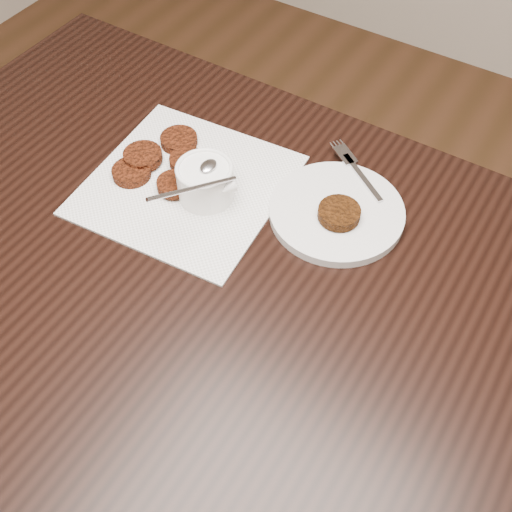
{
  "coord_description": "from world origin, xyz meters",
  "views": [
    {
      "loc": [
        0.26,
        -0.32,
        1.52
      ],
      "look_at": [
        -0.04,
        0.16,
        0.8
      ],
      "focal_mm": 44.05,
      "sensor_mm": 36.0,
      "label": 1
    }
  ],
  "objects": [
    {
      "name": "sauce_ramekin",
      "position": [
        -0.19,
        0.26,
        0.82
      ],
      "size": [
        0.15,
        0.15,
        0.13
      ],
      "primitive_type": null,
      "rotation": [
        0.0,
        0.0,
        0.22
      ],
      "color": "white",
      "rests_on": "napkin"
    },
    {
      "name": "napkin",
      "position": [
        -0.24,
        0.26,
        0.75
      ],
      "size": [
        0.34,
        0.34,
        0.0
      ],
      "primitive_type": "cube",
      "rotation": [
        0.0,
        0.0,
        0.08
      ],
      "color": "white",
      "rests_on": "table"
    },
    {
      "name": "table",
      "position": [
        -0.06,
        0.12,
        0.38
      ],
      "size": [
        1.4,
        0.9,
        0.75
      ],
      "primitive_type": "cube",
      "color": "black",
      "rests_on": "floor"
    },
    {
      "name": "plate_with_patty",
      "position": [
        0.01,
        0.34,
        0.77
      ],
      "size": [
        0.31,
        0.31,
        0.03
      ],
      "primitive_type": null,
      "rotation": [
        0.0,
        0.0,
        -0.6
      ],
      "color": "silver",
      "rests_on": "table"
    },
    {
      "name": "patty_cluster",
      "position": [
        -0.28,
        0.28,
        0.77
      ],
      "size": [
        0.23,
        0.23,
        0.02
      ],
      "primitive_type": null,
      "rotation": [
        0.0,
        0.0,
        0.04
      ],
      "color": "maroon",
      "rests_on": "napkin"
    }
  ]
}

